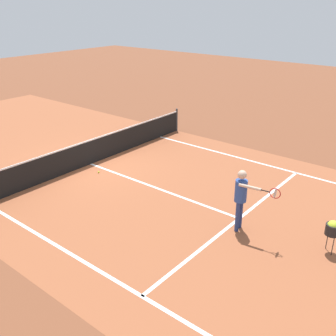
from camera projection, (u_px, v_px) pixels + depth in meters
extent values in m
plane|color=brown|center=(91.00, 164.00, 14.86)|extent=(60.00, 60.00, 0.00)
cube|color=#9E5433|center=(91.00, 164.00, 14.86)|extent=(10.62, 24.40, 0.00)
cube|color=white|center=(126.00, 287.00, 8.49)|extent=(0.10, 11.89, 0.01)
cube|color=white|center=(284.00, 170.00, 14.35)|extent=(0.10, 11.89, 0.01)
cube|color=white|center=(239.00, 218.00, 11.16)|extent=(8.22, 0.10, 0.01)
cube|color=white|center=(155.00, 187.00, 13.01)|extent=(0.10, 6.40, 0.01)
cylinder|color=#33383D|center=(177.00, 120.00, 18.44)|extent=(0.09, 0.09, 1.07)
cube|color=black|center=(90.00, 153.00, 14.68)|extent=(10.62, 0.02, 0.91)
cube|color=white|center=(89.00, 141.00, 14.49)|extent=(10.62, 0.03, 0.05)
cylinder|color=navy|center=(240.00, 213.00, 10.57)|extent=(0.11, 0.11, 0.86)
cylinder|color=navy|center=(237.00, 217.00, 10.39)|extent=(0.11, 0.11, 0.86)
cylinder|color=#2D4C99|center=(241.00, 191.00, 10.19)|extent=(0.32, 0.32, 0.60)
sphere|color=beige|center=(242.00, 175.00, 10.01)|extent=(0.24, 0.24, 0.24)
cylinder|color=beige|center=(243.00, 188.00, 10.32)|extent=(0.08, 0.08, 0.58)
cylinder|color=beige|center=(250.00, 187.00, 9.82)|extent=(0.15, 0.59, 0.08)
cylinder|color=black|center=(265.00, 191.00, 9.62)|extent=(0.06, 0.22, 0.03)
torus|color=red|center=(275.00, 193.00, 9.51)|extent=(0.06, 0.28, 0.28)
cylinder|color=silver|center=(275.00, 193.00, 9.51)|extent=(0.25, 0.04, 0.25)
cylinder|color=black|center=(332.00, 230.00, 9.43)|extent=(0.34, 0.34, 0.28)
cylinder|color=black|center=(333.00, 247.00, 9.46)|extent=(0.02, 0.02, 0.50)
cylinder|color=black|center=(327.00, 240.00, 9.72)|extent=(0.02, 0.02, 0.50)
sphere|color=#CCE033|center=(333.00, 226.00, 9.40)|extent=(0.29, 0.29, 0.29)
sphere|color=#CCE033|center=(99.00, 172.00, 14.08)|extent=(0.07, 0.07, 0.07)
sphere|color=#CCE033|center=(245.00, 180.00, 13.46)|extent=(0.07, 0.07, 0.07)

